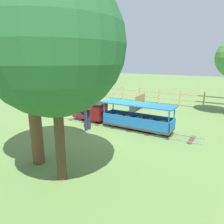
# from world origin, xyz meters

# --- Properties ---
(ground_plane) EXTENTS (60.00, 60.00, 0.00)m
(ground_plane) POSITION_xyz_m (0.00, 0.00, 0.00)
(ground_plane) COLOR #608442
(track) EXTENTS (0.76, 6.40, 0.04)m
(track) POSITION_xyz_m (0.00, 0.04, 0.02)
(track) COLOR gray
(track) RESTS_ON ground_plane
(locomotive) EXTENTS (0.72, 1.45, 1.07)m
(locomotive) POSITION_xyz_m (0.00, 1.25, 0.48)
(locomotive) COLOR maroon
(locomotive) RESTS_ON ground_plane
(passenger_car) EXTENTS (0.82, 2.70, 0.97)m
(passenger_car) POSITION_xyz_m (0.00, -0.86, 0.42)
(passenger_car) COLOR #3F3F3F
(passenger_car) RESTS_ON ground_plane
(conductor_person) EXTENTS (0.30, 0.30, 1.62)m
(conductor_person) POSITION_xyz_m (-0.95, 0.73, 0.96)
(conductor_person) COLOR #282D47
(conductor_person) RESTS_ON ground_plane
(park_bench) EXTENTS (1.32, 0.47, 0.82)m
(park_bench) POSITION_xyz_m (2.87, 0.43, 0.42)
(park_bench) COLOR olive
(park_bench) RESTS_ON ground_plane
(oak_tree_near) EXTENTS (2.68, 2.68, 4.40)m
(oak_tree_near) POSITION_xyz_m (-3.60, 0.23, 3.04)
(oak_tree_near) COLOR brown
(oak_tree_near) RESTS_ON ground_plane
(oak_tree_distant) EXTENTS (2.76, 2.76, 4.21)m
(oak_tree_distant) POSITION_xyz_m (-3.83, -0.81, 2.82)
(oak_tree_distant) COLOR #4C3823
(oak_tree_distant) RESTS_ON ground_plane
(fence_section) EXTENTS (0.08, 7.48, 0.90)m
(fence_section) POSITION_xyz_m (5.04, 0.04, 0.48)
(fence_section) COLOR tan
(fence_section) RESTS_ON ground_plane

